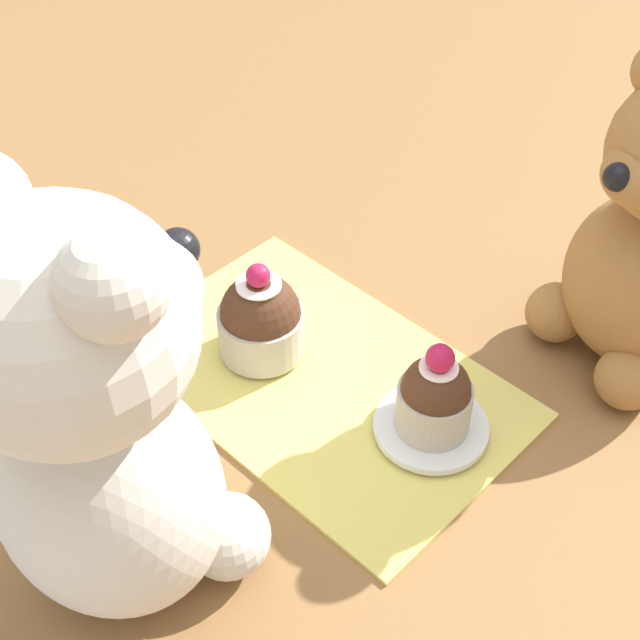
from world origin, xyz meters
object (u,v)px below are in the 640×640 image
at_px(teddy_bear_cream, 98,421).
at_px(saucer_plate, 431,427).
at_px(cupcake_near_cream_bear, 261,320).
at_px(cupcake_near_tan_bear, 435,397).

relative_size(teddy_bear_cream, saucer_plate, 3.48).
bearing_deg(cupcake_near_cream_bear, cupcake_near_tan_bear, -169.39).
bearing_deg(teddy_bear_cream, saucer_plate, -113.08).
height_order(teddy_bear_cream, cupcake_near_tan_bear, teddy_bear_cream).
distance_m(cupcake_near_cream_bear, saucer_plate, 0.13).
relative_size(teddy_bear_cream, cupcake_near_cream_bear, 3.45).
bearing_deg(teddy_bear_cream, cupcake_near_cream_bear, -72.19).
distance_m(teddy_bear_cream, cupcake_near_tan_bear, 0.21).
xyz_separation_m(teddy_bear_cream, saucer_plate, (-0.06, -0.19, -0.11)).
height_order(saucer_plate, cupcake_near_tan_bear, cupcake_near_tan_bear).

